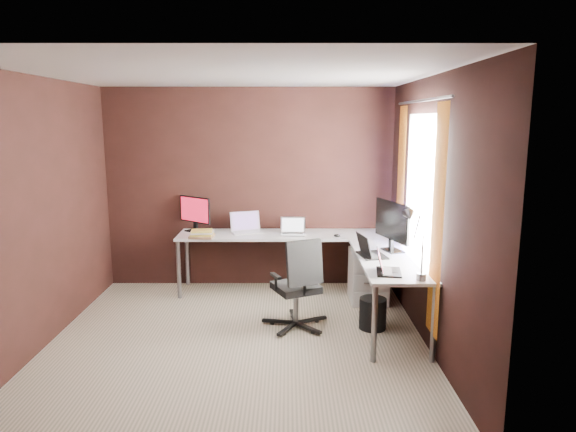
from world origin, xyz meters
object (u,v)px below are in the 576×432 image
(wastebasket, at_px, (373,313))
(office_chair, at_px, (297,301))
(monitor_left, at_px, (195,212))
(laptop_silver, at_px, (293,231))
(monitor_right, at_px, (392,223))
(laptop_black_big, at_px, (369,251))
(laptop_white, at_px, (246,228))
(desk_lamp, at_px, (414,235))
(book_stack, at_px, (202,234))
(laptop_black_small, at_px, (386,268))
(drawer_pedestal, at_px, (368,276))

(wastebasket, bearing_deg, office_chair, 178.30)
(monitor_left, relative_size, laptop_silver, 1.39)
(monitor_left, relative_size, monitor_right, 0.70)
(laptop_black_big, distance_m, office_chair, 0.89)
(laptop_black_big, bearing_deg, monitor_right, -64.41)
(laptop_white, bearing_deg, desk_lamp, -67.88)
(laptop_white, xyz_separation_m, book_stack, (-0.50, -0.29, -0.01))
(monitor_left, bearing_deg, laptop_white, 33.52)
(monitor_left, xyz_separation_m, laptop_black_small, (2.04, -1.76, -0.20))
(drawer_pedestal, height_order, book_stack, book_stack)
(monitor_left, bearing_deg, laptop_black_small, -3.71)
(book_stack, bearing_deg, monitor_left, 111.90)
(wastebasket, bearing_deg, drawer_pedestal, 84.58)
(laptop_silver, xyz_separation_m, laptop_black_big, (0.77, -1.01, 0.00))
(laptop_black_big, distance_m, desk_lamp, 0.85)
(laptop_black_big, height_order, office_chair, laptop_black_big)
(laptop_black_small, bearing_deg, laptop_black_big, 14.02)
(monitor_right, distance_m, office_chair, 1.29)
(laptop_silver, relative_size, office_chair, 0.33)
(office_chair, bearing_deg, drawer_pedestal, 18.49)
(laptop_black_big, bearing_deg, office_chair, 86.37)
(monitor_left, height_order, laptop_white, monitor_left)
(laptop_silver, xyz_separation_m, office_chair, (0.04, -1.11, -0.50))
(monitor_left, distance_m, wastebasket, 2.54)
(laptop_white, relative_size, book_stack, 1.49)
(laptop_silver, relative_size, desk_lamp, 0.51)
(laptop_black_big, bearing_deg, laptop_black_small, 174.76)
(book_stack, distance_m, desk_lamp, 2.66)
(monitor_right, relative_size, book_stack, 2.16)
(office_chair, bearing_deg, wastebasket, -26.47)
(monitor_right, xyz_separation_m, laptop_black_small, (-0.21, -0.78, -0.26))
(drawer_pedestal, height_order, laptop_silver, laptop_silver)
(monitor_right, height_order, desk_lamp, desk_lamp)
(monitor_right, distance_m, wastebasket, 0.96)
(drawer_pedestal, distance_m, monitor_right, 0.90)
(laptop_black_big, distance_m, wastebasket, 0.63)
(laptop_white, height_order, laptop_silver, laptop_white)
(drawer_pedestal, relative_size, wastebasket, 1.89)
(monitor_left, relative_size, book_stack, 1.50)
(laptop_white, distance_m, laptop_black_big, 1.77)
(monitor_right, distance_m, laptop_black_big, 0.42)
(laptop_black_big, relative_size, book_stack, 1.32)
(drawer_pedestal, distance_m, laptop_black_big, 0.86)
(laptop_silver, relative_size, laptop_black_big, 0.81)
(laptop_black_big, distance_m, book_stack, 2.03)
(laptop_white, relative_size, desk_lamp, 0.70)
(monitor_right, height_order, laptop_black_small, monitor_right)
(monitor_left, height_order, monitor_right, monitor_right)
(monitor_right, bearing_deg, wastebasket, 125.36)
(laptop_silver, bearing_deg, wastebasket, -51.44)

